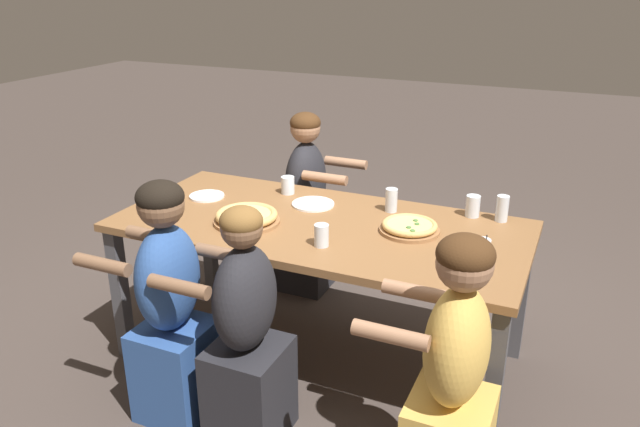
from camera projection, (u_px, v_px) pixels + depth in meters
name	position (u px, v px, depth m)	size (l,w,h in m)	color
ground_plane	(320.00, 353.00, 3.49)	(18.00, 18.00, 0.00)	#423833
dining_table	(320.00, 237.00, 3.23)	(2.10, 0.98, 0.79)	brown
pizza_board_main	(247.00, 217.00, 3.19)	(0.34, 0.34, 0.06)	#996B42
pizza_board_second	(410.00, 227.00, 3.08)	(0.30, 0.30, 0.05)	#996B42
empty_plate_a	(313.00, 204.00, 3.44)	(0.23, 0.23, 0.02)	white
empty_plate_b	(207.00, 196.00, 3.56)	(0.20, 0.20, 0.02)	white
cocktail_glass_blue	(481.00, 251.00, 2.76)	(0.08, 0.08, 0.13)	silver
drinking_glass_a	(502.00, 210.00, 3.20)	(0.06, 0.06, 0.14)	silver
drinking_glass_b	(391.00, 201.00, 3.33)	(0.06, 0.06, 0.13)	silver
drinking_glass_c	(473.00, 207.00, 3.26)	(0.07, 0.07, 0.11)	silver
drinking_glass_d	(288.00, 185.00, 3.60)	(0.08, 0.08, 0.10)	silver
drinking_glass_e	(321.00, 237.00, 2.92)	(0.07, 0.07, 0.11)	silver
diner_far_midleft	(307.00, 210.00, 4.05)	(0.51, 0.40, 1.19)	#232328
diner_near_right	(452.00, 385.00, 2.37)	(0.51, 0.40, 1.16)	gold
diner_near_midleft	(171.00, 312.00, 2.85)	(0.51, 0.40, 1.18)	#2D5193
diner_near_center	(246.00, 339.00, 2.72)	(0.51, 0.40, 1.12)	#232328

